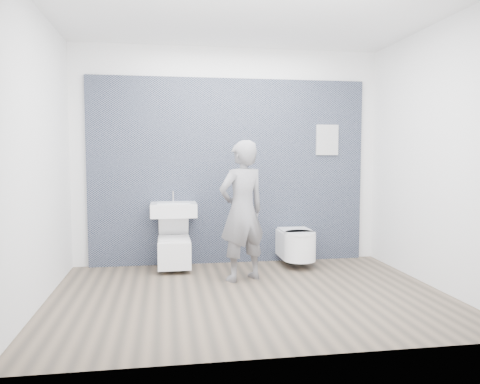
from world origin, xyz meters
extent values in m
plane|color=brown|center=(0.00, 0.00, 0.00)|extent=(4.00, 4.00, 0.00)
plane|color=white|center=(0.00, 1.50, 1.40)|extent=(4.00, 0.00, 4.00)
plane|color=white|center=(0.00, -1.50, 1.40)|extent=(4.00, 0.00, 4.00)
plane|color=white|center=(-2.00, 0.00, 1.40)|extent=(0.00, 3.00, 3.00)
plane|color=white|center=(2.00, 0.00, 1.40)|extent=(0.00, 3.00, 3.00)
plane|color=white|center=(0.00, 0.00, 2.80)|extent=(4.00, 4.00, 0.00)
cube|color=black|center=(0.00, 1.47, 0.00)|extent=(3.60, 0.06, 2.40)
cube|color=white|center=(-0.73, 1.23, 0.74)|extent=(0.56, 0.42, 0.17)
cube|color=silver|center=(-0.73, 1.21, 0.82)|extent=(0.39, 0.28, 0.03)
cylinder|color=silver|center=(-0.73, 1.38, 0.89)|extent=(0.02, 0.02, 0.14)
cylinder|color=silver|center=(-0.73, 1.33, 0.96)|extent=(0.02, 0.09, 0.02)
cylinder|color=silver|center=(-0.73, 1.42, 0.60)|extent=(0.04, 0.04, 0.11)
cube|color=white|center=(-0.73, 1.16, 0.22)|extent=(0.39, 0.57, 0.33)
cylinder|color=silver|center=(-0.73, 1.11, 0.37)|extent=(0.28, 0.28, 0.03)
cube|color=white|center=(-0.73, 1.11, 0.40)|extent=(0.37, 0.46, 0.02)
cube|color=white|center=(-0.73, 1.28, 0.59)|extent=(0.37, 0.23, 0.37)
cube|color=silver|center=(-0.73, 1.41, 0.09)|extent=(0.10, 0.06, 0.08)
cube|color=white|center=(0.81, 1.21, 0.27)|extent=(0.40, 0.47, 0.33)
cylinder|color=white|center=(0.81, 0.97, 0.27)|extent=(0.40, 0.40, 0.33)
cube|color=white|center=(0.81, 1.17, 0.45)|extent=(0.38, 0.44, 0.03)
cylinder|color=white|center=(0.81, 0.95, 0.45)|extent=(0.38, 0.38, 0.03)
cube|color=silver|center=(0.81, 1.41, 0.14)|extent=(0.11, 0.06, 0.08)
cube|color=white|center=(1.31, 1.43, 0.00)|extent=(0.30, 0.03, 0.40)
imported|color=gray|center=(0.02, 0.56, 0.79)|extent=(0.68, 0.57, 1.58)
camera|label=1|loc=(-0.83, -4.58, 1.42)|focal=35.00mm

